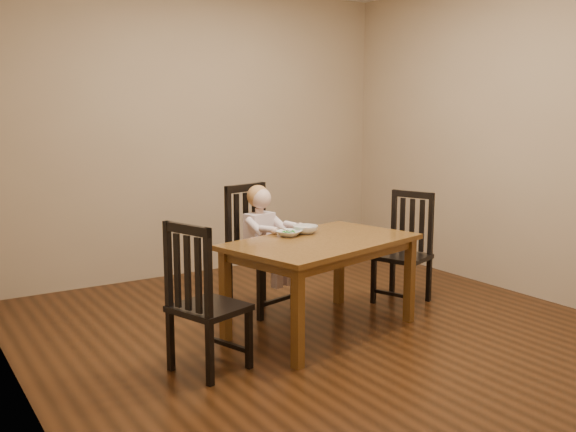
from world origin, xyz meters
TOP-DOWN VIEW (x-y plane):
  - room at (0.00, 0.00)m, footprint 4.01×4.01m
  - dining_table at (-0.00, -0.03)m, footprint 1.48×1.09m
  - chair_child at (-0.13, 0.66)m, footprint 0.51×0.50m
  - chair_left at (-1.02, -0.25)m, footprint 0.48×0.50m
  - chair_right at (0.99, 0.19)m, footprint 0.48×0.49m
  - toddler at (-0.12, 0.61)m, footprint 0.38×0.44m
  - bowl_peas at (-0.14, 0.19)m, footprint 0.23×0.23m
  - bowl_veg at (0.03, 0.21)m, footprint 0.23×0.23m
  - fork at (-0.17, 0.16)m, footprint 0.12×0.08m

SIDE VIEW (x-z plane):
  - chair_right at x=0.99m, z-range -0.02..0.88m
  - chair_left at x=-1.02m, z-range -0.02..0.90m
  - chair_child at x=-0.13m, z-range -0.02..0.97m
  - dining_table at x=0.00m, z-range 0.26..0.92m
  - toddler at x=-0.12m, z-range 0.35..0.86m
  - bowl_peas at x=-0.14m, z-range 0.67..0.71m
  - bowl_veg at x=0.03m, z-range 0.67..0.73m
  - fork at x=-0.17m, z-range 0.69..0.74m
  - room at x=0.00m, z-range 0.00..2.71m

